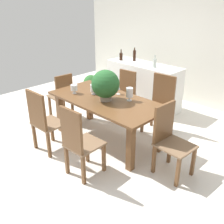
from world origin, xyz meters
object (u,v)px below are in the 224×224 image
(chair_far_right, at_px, (161,101))
(wine_bottle_dark, at_px, (155,63))
(wine_glass, at_px, (118,88))
(wine_bottle_tall, at_px, (121,56))
(chair_far_left, at_px, (124,92))
(chair_near_right, at_px, (78,140))
(wine_bottle_green, at_px, (134,55))
(crystal_vase_center_near, at_px, (130,93))
(flower_centerpiece, at_px, (105,84))
(chair_foot_end, at_px, (169,137))
(crystal_vase_left, at_px, (94,88))
(potted_plant_floor, at_px, (91,85))
(chair_head_end, at_px, (62,94))
(dining_table, at_px, (106,106))
(chair_near_left, at_px, (43,119))
(crystal_vase_right, at_px, (74,88))

(chair_far_right, bearing_deg, wine_bottle_dark, 130.62)
(wine_glass, relative_size, wine_bottle_dark, 0.64)
(wine_bottle_tall, relative_size, wine_bottle_dark, 0.95)
(chair_far_left, relative_size, wine_bottle_tall, 3.96)
(chair_near_right, relative_size, wine_bottle_green, 3.55)
(chair_near_right, bearing_deg, crystal_vase_center_near, -86.14)
(flower_centerpiece, distance_m, wine_glass, 0.38)
(chair_foot_end, distance_m, flower_centerpiece, 1.30)
(crystal_vase_left, relative_size, wine_bottle_green, 0.59)
(wine_bottle_green, bearing_deg, wine_glass, -58.80)
(crystal_vase_center_near, bearing_deg, crystal_vase_left, -161.83)
(flower_centerpiece, distance_m, crystal_vase_center_near, 0.41)
(wine_bottle_tall, relative_size, potted_plant_floor, 0.44)
(potted_plant_floor, bearing_deg, wine_bottle_tall, 29.05)
(chair_far_right, bearing_deg, chair_head_end, -155.42)
(dining_table, distance_m, wine_bottle_tall, 2.00)
(chair_far_left, xyz_separation_m, wine_bottle_tall, (-0.70, 0.64, 0.52))
(chair_far_right, xyz_separation_m, crystal_vase_center_near, (-0.12, -0.73, 0.32))
(chair_far_left, relative_size, chair_near_left, 0.92)
(chair_near_left, height_order, potted_plant_floor, chair_near_left)
(chair_far_left, xyz_separation_m, chair_head_end, (-0.81, -0.95, -0.01))
(wine_glass, height_order, potted_plant_floor, wine_glass)
(chair_foot_end, xyz_separation_m, chair_head_end, (-2.50, -0.01, -0.03))
(chair_near_right, xyz_separation_m, potted_plant_floor, (-2.26, 2.18, -0.27))
(chair_near_right, distance_m, potted_plant_floor, 3.15)
(chair_near_right, bearing_deg, chair_far_right, -92.28)
(chair_near_right, relative_size, wine_glass, 6.48)
(chair_foot_end, distance_m, chair_head_end, 2.50)
(crystal_vase_left, bearing_deg, chair_head_end, -179.04)
(flower_centerpiece, relative_size, crystal_vase_right, 3.25)
(chair_near_right, bearing_deg, chair_near_left, -3.21)
(chair_near_left, bearing_deg, flower_centerpiece, -119.93)
(chair_far_right, relative_size, flower_centerpiece, 2.10)
(flower_centerpiece, xyz_separation_m, wine_bottle_tall, (-1.19, 1.63, 0.01))
(crystal_vase_right, distance_m, wine_bottle_green, 1.98)
(chair_near_left, xyz_separation_m, chair_foot_end, (1.68, 0.95, -0.02))
(dining_table, height_order, chair_head_end, chair_head_end)
(flower_centerpiece, bearing_deg, chair_head_end, 178.26)
(chair_far_right, distance_m, wine_bottle_dark, 1.02)
(chair_near_left, distance_m, crystal_vase_center_near, 1.43)
(chair_head_end, distance_m, wine_bottle_dark, 1.98)
(chair_near_left, xyz_separation_m, wine_glass, (0.43, 1.25, 0.31))
(crystal_vase_right, bearing_deg, chair_foot_end, 6.53)
(wine_bottle_tall, bearing_deg, crystal_vase_right, -72.50)
(chair_far_right, distance_m, flower_centerpiece, 1.16)
(chair_far_right, xyz_separation_m, wine_bottle_green, (-1.33, 0.80, 0.50))
(chair_far_right, bearing_deg, wine_bottle_green, 144.26)
(chair_near_left, relative_size, chair_head_end, 1.11)
(wine_bottle_dark, bearing_deg, chair_head_end, -123.68)
(crystal_vase_center_near, bearing_deg, chair_foot_end, -12.87)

